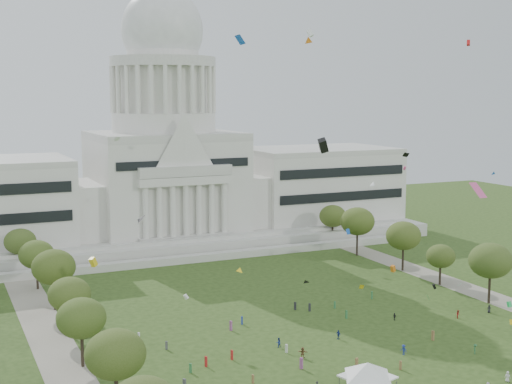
# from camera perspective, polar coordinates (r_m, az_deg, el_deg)

# --- Properties ---
(ground) EXTENTS (400.00, 400.00, 0.00)m
(ground) POSITION_cam_1_polar(r_m,az_deg,el_deg) (128.70, 8.59, -13.16)
(ground) COLOR #2B4216
(ground) RESTS_ON ground
(capitol) EXTENTS (160.00, 64.50, 91.30)m
(capitol) POSITION_cam_1_polar(r_m,az_deg,el_deg) (225.19, -7.28, 1.71)
(capitol) COLOR #BAB7AE
(capitol) RESTS_ON ground
(path_left) EXTENTS (8.00, 160.00, 0.04)m
(path_left) POSITION_cam_1_polar(r_m,az_deg,el_deg) (139.31, -15.92, -11.72)
(path_left) COLOR gray
(path_left) RESTS_ON ground
(path_right) EXTENTS (8.00, 160.00, 0.04)m
(path_right) POSITION_cam_1_polar(r_m,az_deg,el_deg) (179.33, 16.29, -7.34)
(path_right) COLOR gray
(path_right) RESTS_ON ground
(row_tree_l_1) EXTENTS (8.86, 8.86, 12.59)m
(row_tree_l_1) POSITION_cam_1_polar(r_m,az_deg,el_deg) (106.42, -11.18, -12.62)
(row_tree_l_1) COLOR black
(row_tree_l_1) RESTS_ON ground
(row_tree_l_2) EXTENTS (8.42, 8.42, 11.97)m
(row_tree_l_2) POSITION_cam_1_polar(r_m,az_deg,el_deg) (125.19, -13.81, -9.78)
(row_tree_l_2) COLOR black
(row_tree_l_2) RESTS_ON ground
(row_tree_r_2) EXTENTS (9.55, 9.55, 13.58)m
(row_tree_r_2) POSITION_cam_1_polar(r_m,az_deg,el_deg) (165.51, 18.26, -5.24)
(row_tree_r_2) COLOR black
(row_tree_r_2) RESTS_ON ground
(row_tree_l_3) EXTENTS (8.12, 8.12, 11.55)m
(row_tree_l_3) POSITION_cam_1_polar(r_m,az_deg,el_deg) (141.14, -14.71, -7.93)
(row_tree_l_3) COLOR black
(row_tree_l_3) RESTS_ON ground
(row_tree_r_3) EXTENTS (7.01, 7.01, 9.98)m
(row_tree_r_3) POSITION_cam_1_polar(r_m,az_deg,el_deg) (178.72, 14.56, -5.00)
(row_tree_r_3) COLOR black
(row_tree_r_3) RESTS_ON ground
(row_tree_l_4) EXTENTS (9.29, 9.29, 13.21)m
(row_tree_l_4) POSITION_cam_1_polar(r_m,az_deg,el_deg) (158.56, -15.89, -5.80)
(row_tree_l_4) COLOR black
(row_tree_l_4) RESTS_ON ground
(row_tree_r_4) EXTENTS (9.19, 9.19, 13.06)m
(row_tree_r_4) POSITION_cam_1_polar(r_m,az_deg,el_deg) (190.50, 11.72, -3.45)
(row_tree_r_4) COLOR black
(row_tree_r_4) RESTS_ON ground
(row_tree_l_5) EXTENTS (8.33, 8.33, 11.85)m
(row_tree_l_5) POSITION_cam_1_polar(r_m,az_deg,el_deg) (176.60, -17.16, -4.80)
(row_tree_l_5) COLOR black
(row_tree_l_5) RESTS_ON ground
(row_tree_r_5) EXTENTS (9.82, 9.82, 13.96)m
(row_tree_r_5) POSITION_cam_1_polar(r_m,az_deg,el_deg) (205.98, 8.12, -2.34)
(row_tree_r_5) COLOR black
(row_tree_r_5) RESTS_ON ground
(row_tree_l_6) EXTENTS (8.19, 8.19, 11.64)m
(row_tree_l_6) POSITION_cam_1_polar(r_m,az_deg,el_deg) (194.09, -18.35, -3.78)
(row_tree_l_6) COLOR black
(row_tree_l_6) RESTS_ON ground
(row_tree_r_6) EXTENTS (8.42, 8.42, 11.97)m
(row_tree_r_6) POSITION_cam_1_polar(r_m,az_deg,el_deg) (222.53, 6.16, -1.93)
(row_tree_r_6) COLOR black
(row_tree_r_6) RESTS_ON ground
(event_tent) EXTENTS (11.67, 11.67, 5.27)m
(event_tent) POSITION_cam_1_polar(r_m,az_deg,el_deg) (113.71, 8.93, -13.83)
(event_tent) COLOR #4C4C4C
(event_tent) RESTS_ON ground
(person_0) EXTENTS (0.97, 0.97, 1.69)m
(person_0) POSITION_cam_1_polar(r_m,az_deg,el_deg) (160.67, 18.15, -8.87)
(person_0) COLOR #26262B
(person_0) RESTS_ON ground
(person_2) EXTENTS (0.94, 0.97, 1.72)m
(person_2) POSITION_cam_1_polar(r_m,az_deg,el_deg) (155.02, 15.87, -9.38)
(person_2) COLOR #B21E1E
(person_2) RESTS_ON ground
(person_3) EXTENTS (0.97, 1.34, 1.86)m
(person_3) POSITION_cam_1_polar(r_m,az_deg,el_deg) (132.04, 11.72, -12.25)
(person_3) COLOR navy
(person_3) RESTS_ON ground
(person_4) EXTENTS (0.84, 1.16, 1.77)m
(person_4) POSITION_cam_1_polar(r_m,az_deg,el_deg) (138.06, 6.60, -11.26)
(person_4) COLOR navy
(person_4) RESTS_ON ground
(person_5) EXTENTS (1.86, 1.64, 1.93)m
(person_5) POSITION_cam_1_polar(r_m,az_deg,el_deg) (128.29, 3.75, -12.69)
(person_5) COLOR olive
(person_5) RESTS_ON ground
(person_6) EXTENTS (0.95, 1.03, 1.76)m
(person_6) POSITION_cam_1_polar(r_m,az_deg,el_deg) (124.92, 19.48, -13.75)
(person_6) COLOR silver
(person_6) RESTS_ON ground
(person_8) EXTENTS (0.91, 0.60, 1.81)m
(person_8) POSITION_cam_1_polar(r_m,az_deg,el_deg) (133.07, 1.82, -11.94)
(person_8) COLOR navy
(person_8) RESTS_ON ground
(person_9) EXTENTS (1.20, 1.30, 1.82)m
(person_9) POSITION_cam_1_polar(r_m,az_deg,el_deg) (135.60, 17.13, -11.91)
(person_9) COLOR #33723F
(person_9) RESTS_ON ground
(person_10) EXTENTS (0.69, 1.00, 1.57)m
(person_10) POSITION_cam_1_polar(r_m,az_deg,el_deg) (150.63, 11.03, -9.76)
(person_10) COLOR #26262B
(person_10) RESTS_ON ground
(distant_crowd) EXTENTS (65.03, 37.83, 1.94)m
(distant_crowd) POSITION_cam_1_polar(r_m,az_deg,el_deg) (134.18, 0.44, -11.79)
(distant_crowd) COLOR olive
(distant_crowd) RESTS_ON ground
(kite_swarm) EXTENTS (86.12, 95.14, 64.60)m
(kite_swarm) POSITION_cam_1_polar(r_m,az_deg,el_deg) (127.72, 7.42, -1.58)
(kite_swarm) COLOR #E54C8C
(kite_swarm) RESTS_ON ground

